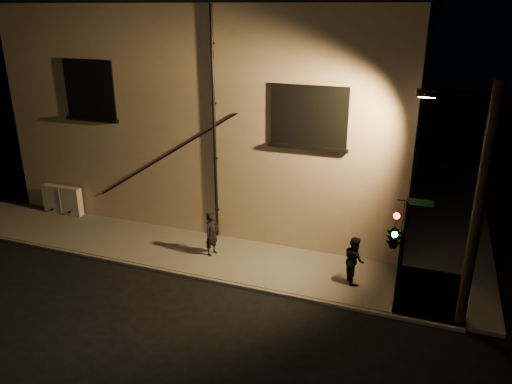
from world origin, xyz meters
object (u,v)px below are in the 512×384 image
at_px(utility_cabinet, 63,200).
at_px(pedestrian_b, 354,260).
at_px(streetlamp_pole, 474,203).
at_px(traffic_signal, 395,236).
at_px(pedestrian_a, 212,234).

height_order(utility_cabinet, pedestrian_b, pedestrian_b).
bearing_deg(streetlamp_pole, traffic_signal, -176.68).
height_order(pedestrian_b, streetlamp_pole, streetlamp_pole).
xyz_separation_m(traffic_signal, streetlamp_pole, (1.86, 0.11, 1.20)).
relative_size(pedestrian_a, pedestrian_b, 1.02).
xyz_separation_m(pedestrian_a, streetlamp_pole, (8.07, -1.18, 2.72)).
xyz_separation_m(pedestrian_a, pedestrian_b, (5.00, -0.13, -0.01)).
bearing_deg(traffic_signal, pedestrian_a, 168.26).
xyz_separation_m(utility_cabinet, pedestrian_a, (7.48, -1.19, 0.18)).
bearing_deg(pedestrian_b, traffic_signal, -161.82).
bearing_deg(streetlamp_pole, pedestrian_a, 171.67).
relative_size(pedestrian_a, streetlamp_pole, 0.23).
distance_m(pedestrian_a, pedestrian_b, 5.00).
distance_m(pedestrian_a, traffic_signal, 6.52).
height_order(traffic_signal, streetlamp_pole, streetlamp_pole).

